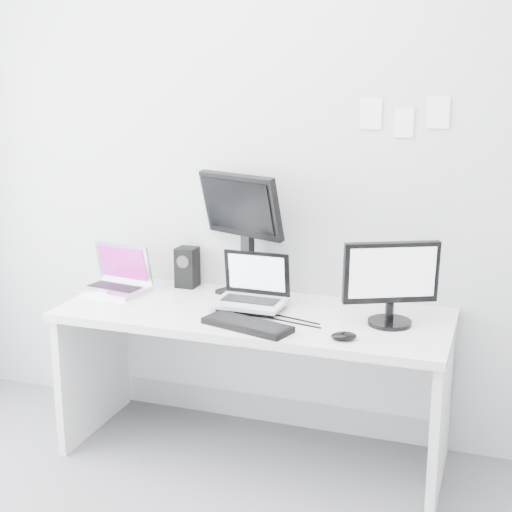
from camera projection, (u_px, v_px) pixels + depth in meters
name	position (u px, v px, depth m)	size (l,w,h in m)	color
back_wall	(277.00, 168.00, 3.57)	(3.60, 3.60, 0.00)	#BABCBF
desk	(253.00, 384.00, 3.49)	(1.80, 0.70, 0.73)	silver
macbook	(112.00, 268.00, 3.68)	(0.33, 0.25, 0.25)	silver
speaker	(187.00, 267.00, 3.77)	(0.10, 0.10, 0.21)	black
dell_laptop	(249.00, 282.00, 3.39)	(0.32, 0.25, 0.27)	#AFB2B7
rear_monitor	(244.00, 233.00, 3.58)	(0.46, 0.17, 0.63)	black
samsung_monitor	(391.00, 282.00, 3.18)	(0.42, 0.19, 0.38)	black
keyboard	(247.00, 325.00, 3.18)	(0.40, 0.14, 0.03)	black
mouse	(344.00, 336.00, 3.03)	(0.11, 0.07, 0.04)	black
wall_note_0	(371.00, 114.00, 3.36)	(0.10, 0.00, 0.14)	white
wall_note_1	(404.00, 123.00, 3.32)	(0.09, 0.00, 0.13)	white
wall_note_2	(438.00, 112.00, 3.26)	(0.10, 0.00, 0.14)	white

